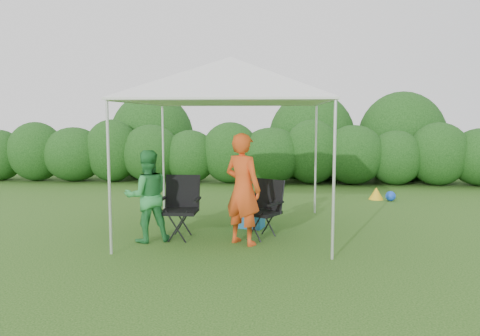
# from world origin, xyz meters

# --- Properties ---
(ground) EXTENTS (70.00, 70.00, 0.00)m
(ground) POSITION_xyz_m (0.00, 0.00, 0.00)
(ground) COLOR #37611F
(hedge) EXTENTS (16.38, 1.53, 1.80)m
(hedge) POSITION_xyz_m (0.10, 6.00, 0.83)
(hedge) COLOR #205119
(hedge) RESTS_ON ground
(canopy) EXTENTS (3.10, 3.10, 2.83)m
(canopy) POSITION_xyz_m (0.00, 0.50, 2.46)
(canopy) COLOR silver
(canopy) RESTS_ON ground
(chair_right) EXTENTS (0.70, 0.69, 0.90)m
(chair_right) POSITION_xyz_m (0.57, 0.09, 0.51)
(chair_right) COLOR black
(chair_right) RESTS_ON ground
(chair_left) EXTENTS (0.60, 0.54, 0.96)m
(chair_left) POSITION_xyz_m (-0.73, -0.03, 0.55)
(chair_left) COLOR black
(chair_left) RESTS_ON ground
(man) EXTENTS (0.72, 0.66, 1.64)m
(man) POSITION_xyz_m (0.26, -0.34, 0.82)
(man) COLOR #E94C1A
(man) RESTS_ON ground
(woman) EXTENTS (0.83, 0.76, 1.38)m
(woman) POSITION_xyz_m (-1.18, -0.31, 0.69)
(woman) COLOR green
(woman) RESTS_ON ground
(cooler) EXTENTS (0.52, 0.44, 0.38)m
(cooler) POSITION_xyz_m (0.32, 0.69, 0.19)
(cooler) COLOR #21679B
(cooler) RESTS_ON ground
(bottle) EXTENTS (0.07, 0.07, 0.26)m
(bottle) POSITION_xyz_m (0.38, 0.65, 0.51)
(bottle) COLOR #592D0C
(bottle) RESTS_ON cooler
(lawn_toy) EXTENTS (0.55, 0.46, 0.28)m
(lawn_toy) POSITION_xyz_m (3.08, 3.58, 0.13)
(lawn_toy) COLOR yellow
(lawn_toy) RESTS_ON ground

